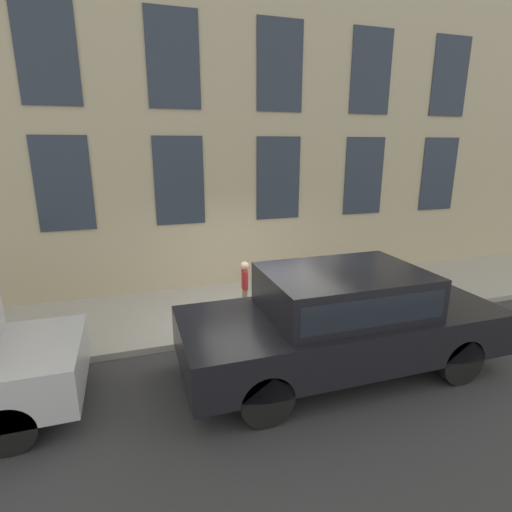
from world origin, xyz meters
TOP-DOWN VIEW (x-y plane):
  - ground_plane at (0.00, 0.00)m, footprint 80.00×80.00m
  - sidewalk at (1.50, 0.00)m, footprint 3.00×60.00m
  - building_facade at (3.15, 0.00)m, footprint 0.33×40.00m
  - fire_hydrant at (0.64, -0.16)m, footprint 0.29×0.42m
  - person at (0.95, 0.25)m, footprint 0.29×0.19m
  - parked_car_charcoal_near at (-1.51, -0.69)m, footprint 2.07×5.26m

SIDE VIEW (x-z plane):
  - ground_plane at x=0.00m, z-range 0.00..0.00m
  - sidewalk at x=1.50m, z-range 0.00..0.13m
  - fire_hydrant at x=0.64m, z-range 0.14..0.92m
  - person at x=0.95m, z-range 0.25..1.43m
  - parked_car_charcoal_near at x=-1.51m, z-range 0.10..1.86m
  - building_facade at x=3.15m, z-range -0.01..9.75m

